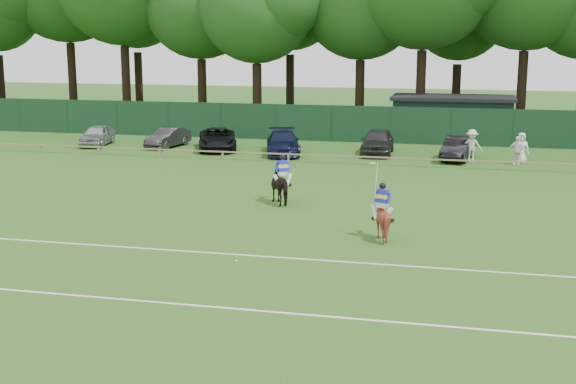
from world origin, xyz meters
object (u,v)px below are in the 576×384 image
(spectator_right, at_px, (521,148))
(suv_black, at_px, (217,139))
(polo_ball, at_px, (236,261))
(sedan_navy, at_px, (283,143))
(spectator_left, at_px, (472,146))
(hatch_grey, at_px, (377,142))
(sedan_grey, at_px, (168,138))
(sedan_silver, at_px, (97,135))
(horse_dark, at_px, (283,186))
(estate_black, at_px, (457,149))
(spectator_mid, at_px, (517,151))
(utility_shed, at_px, (453,118))
(horse_chestnut, at_px, (382,219))

(spectator_right, bearing_deg, suv_black, -178.64)
(spectator_right, xyz_separation_m, polo_ball, (-10.20, -22.26, -0.85))
(sedan_navy, bearing_deg, spectator_left, -17.85)
(spectator_right, bearing_deg, sedan_navy, -176.69)
(suv_black, height_order, spectator_left, spectator_left)
(hatch_grey, bearing_deg, sedan_grey, 178.48)
(suv_black, bearing_deg, sedan_grey, 154.02)
(sedan_silver, relative_size, sedan_grey, 1.04)
(sedan_grey, height_order, hatch_grey, hatch_grey)
(sedan_grey, distance_m, polo_ball, 26.59)
(hatch_grey, xyz_separation_m, spectator_left, (5.65, -1.83, 0.17))
(horse_dark, distance_m, polo_ball, 9.00)
(suv_black, distance_m, estate_black, 15.01)
(sedan_grey, bearing_deg, spectator_right, 6.49)
(hatch_grey, height_order, polo_ball, hatch_grey)
(spectator_left, height_order, polo_ball, spectator_left)
(sedan_grey, height_order, estate_black, estate_black)
(suv_black, bearing_deg, spectator_right, -22.21)
(spectator_left, relative_size, spectator_mid, 1.17)
(hatch_grey, bearing_deg, polo_ball, -96.44)
(estate_black, relative_size, utility_shed, 0.49)
(utility_shed, bearing_deg, sedan_navy, -137.18)
(horse_chestnut, bearing_deg, sedan_grey, -25.65)
(suv_black, height_order, spectator_mid, spectator_mid)
(horse_chestnut, bearing_deg, spectator_right, -82.90)
(hatch_grey, distance_m, utility_shed, 9.05)
(suv_black, distance_m, hatch_grey, 10.18)
(sedan_grey, height_order, spectator_right, spectator_right)
(sedan_silver, bearing_deg, spectator_mid, -13.08)
(suv_black, distance_m, spectator_mid, 18.37)
(polo_ball, bearing_deg, horse_chestnut, 42.82)
(suv_black, bearing_deg, hatch_grey, -15.62)
(sedan_silver, distance_m, utility_shed, 24.41)
(estate_black, relative_size, spectator_left, 2.15)
(sedan_silver, bearing_deg, spectator_right, -12.05)
(suv_black, relative_size, sedan_navy, 1.02)
(horse_dark, distance_m, spectator_mid, 16.61)
(sedan_grey, bearing_deg, sedan_silver, -166.00)
(spectator_mid, bearing_deg, horse_dark, -126.74)
(sedan_silver, height_order, polo_ball, sedan_silver)
(spectator_mid, xyz_separation_m, polo_ball, (-9.94, -21.79, -0.77))
(sedan_navy, bearing_deg, suv_black, 155.33)
(spectator_right, distance_m, utility_shed, 10.43)
(spectator_left, bearing_deg, suv_black, 163.39)
(horse_chestnut, xyz_separation_m, suv_black, (-12.65, 19.35, -0.05))
(spectator_left, xyz_separation_m, spectator_right, (2.75, 0.18, -0.06))
(horse_dark, bearing_deg, estate_black, -153.06)
(sedan_navy, distance_m, spectator_mid, 13.84)
(sedan_grey, distance_m, hatch_grey, 13.72)
(sedan_silver, bearing_deg, estate_black, -11.17)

